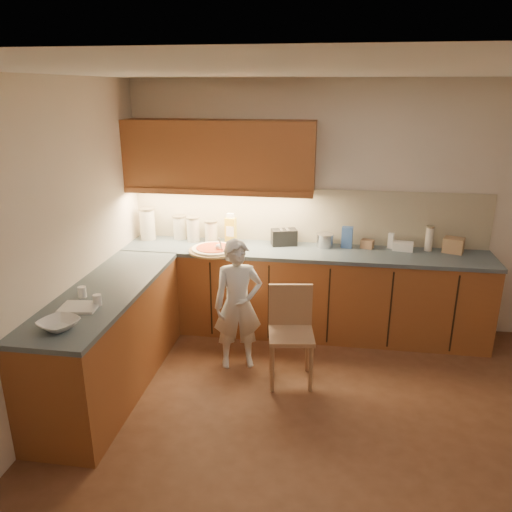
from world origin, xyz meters
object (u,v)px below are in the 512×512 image
child (238,305)px  wooden_chair (291,327)px  toaster (284,237)px  pizza_on_board (214,250)px  oil_jug (231,229)px

child → wooden_chair: 0.53m
toaster → child: bearing=-125.7°
pizza_on_board → oil_jug: 0.37m
toaster → pizza_on_board: bearing=-170.1°
oil_jug → toaster: bearing=0.8°
wooden_chair → toaster: toaster is taller
oil_jug → pizza_on_board: bearing=-108.3°
pizza_on_board → oil_jug: oil_jug is taller
pizza_on_board → oil_jug: (0.11, 0.33, 0.13)m
pizza_on_board → oil_jug: size_ratio=1.57×
child → wooden_chair: (0.50, -0.15, -0.12)m
pizza_on_board → toaster: bearing=26.4°
pizza_on_board → child: size_ratio=0.41×
pizza_on_board → wooden_chair: size_ratio=0.59×
child → wooden_chair: bearing=-33.3°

